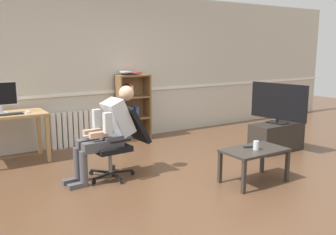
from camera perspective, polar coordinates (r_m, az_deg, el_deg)
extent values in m
plane|color=brown|center=(4.83, 3.99, -9.98)|extent=(18.00, 18.00, 0.00)
cube|color=beige|center=(6.84, -9.30, 7.62)|extent=(12.00, 0.10, 2.70)
cube|color=white|center=(6.81, -8.97, 3.99)|extent=(12.00, 0.03, 0.05)
cube|color=tan|center=(5.82, -18.26, -3.19)|extent=(0.06, 0.06, 0.72)
cube|color=tan|center=(6.33, -19.50, -2.15)|extent=(0.06, 0.06, 0.72)
cube|color=tan|center=(5.91, -24.21, 0.36)|extent=(1.16, 0.63, 0.04)
cube|color=silver|center=(5.96, -24.57, 0.65)|extent=(0.18, 0.14, 0.01)
cube|color=silver|center=(5.97, -24.64, 1.20)|extent=(0.04, 0.02, 0.10)
cube|color=silver|center=(5.94, -24.81, 3.39)|extent=(0.50, 0.02, 0.36)
cube|color=black|center=(5.92, -24.79, 3.37)|extent=(0.46, 0.00, 0.32)
cube|color=black|center=(5.77, -23.79, 0.44)|extent=(0.43, 0.12, 0.02)
cube|color=white|center=(5.83, -21.08, 0.81)|extent=(0.06, 0.10, 0.03)
cube|color=brown|center=(6.74, -7.69, 1.32)|extent=(0.03, 0.28, 1.23)
cube|color=brown|center=(7.01, -3.26, 1.76)|extent=(0.03, 0.28, 1.23)
cube|color=brown|center=(6.99, -5.95, 1.70)|extent=(0.60, 0.02, 1.23)
cube|color=brown|center=(6.99, -5.34, -3.31)|extent=(0.56, 0.28, 0.03)
cube|color=brown|center=(6.90, -5.40, -0.09)|extent=(0.56, 0.28, 0.03)
cube|color=brown|center=(6.84, -5.46, 3.20)|extent=(0.56, 0.28, 0.03)
cube|color=brown|center=(6.80, -5.52, 6.55)|extent=(0.56, 0.28, 0.03)
cube|color=#6699A3|center=(6.87, -7.25, -2.76)|extent=(0.03, 0.19, 0.17)
cube|color=red|center=(6.76, -7.24, 0.59)|extent=(0.05, 0.19, 0.19)
cube|color=black|center=(6.73, -7.40, 3.92)|extent=(0.04, 0.19, 0.18)
cube|color=black|center=(6.89, -6.75, -2.44)|extent=(0.04, 0.19, 0.23)
cube|color=#2D519E|center=(6.81, -6.94, 0.72)|extent=(0.03, 0.19, 0.20)
cube|color=red|center=(6.73, -6.90, 4.02)|extent=(0.04, 0.19, 0.20)
cube|color=#38844C|center=(6.89, -6.33, -2.60)|extent=(0.04, 0.19, 0.19)
cube|color=black|center=(6.83, -6.61, 0.69)|extent=(0.04, 0.19, 0.19)
cube|color=orange|center=(6.78, -6.29, 3.95)|extent=(0.03, 0.19, 0.17)
cube|color=#89428E|center=(6.93, -5.98, -2.36)|extent=(0.03, 0.19, 0.23)
cube|color=#38844C|center=(6.87, -5.82, 0.61)|extent=(0.04, 0.19, 0.15)
cube|color=red|center=(6.76, -6.22, 4.24)|extent=(0.03, 0.19, 0.24)
cube|color=red|center=(6.96, -5.60, -2.39)|extent=(0.03, 0.19, 0.21)
cube|color=#2D519E|center=(6.88, -5.15, 0.88)|extent=(0.05, 0.19, 0.21)
cube|color=white|center=(6.81, -6.00, 4.14)|extent=(0.05, 0.19, 0.20)
cube|color=#38844C|center=(7.00, -4.95, -2.44)|extent=(0.03, 0.19, 0.17)
cube|color=black|center=(6.73, -6.20, 6.71)|extent=(0.16, 0.22, 0.02)
cube|color=red|center=(6.81, -5.18, 6.98)|extent=(0.16, 0.22, 0.02)
cube|color=beige|center=(6.71, -6.57, 7.11)|extent=(0.16, 0.22, 0.02)
cube|color=white|center=(6.52, -17.49, -2.11)|extent=(0.07, 0.08, 0.63)
cube|color=white|center=(6.54, -16.68, -2.01)|extent=(0.07, 0.08, 0.63)
cube|color=white|center=(6.57, -15.87, -1.92)|extent=(0.07, 0.08, 0.63)
cube|color=white|center=(6.59, -15.07, -1.83)|extent=(0.07, 0.08, 0.63)
cube|color=white|center=(6.62, -14.27, -1.74)|extent=(0.07, 0.08, 0.63)
cube|color=white|center=(6.65, -13.49, -1.65)|extent=(0.07, 0.08, 0.63)
cube|color=white|center=(6.68, -12.71, -1.56)|extent=(0.07, 0.08, 0.63)
cube|color=white|center=(6.71, -11.93, -1.47)|extent=(0.07, 0.08, 0.63)
cube|color=black|center=(4.88, -8.15, -8.99)|extent=(0.05, 0.30, 0.02)
cylinder|color=black|center=(4.77, -7.29, -9.94)|extent=(0.03, 0.06, 0.06)
cube|color=black|center=(5.03, -7.25, -8.36)|extent=(0.30, 0.11, 0.02)
cylinder|color=black|center=(5.07, -5.56, -8.63)|extent=(0.06, 0.04, 0.06)
cube|color=black|center=(5.15, -8.69, -7.95)|extent=(0.19, 0.27, 0.02)
cylinder|color=black|center=(5.30, -8.43, -7.82)|extent=(0.05, 0.06, 0.06)
cube|color=black|center=(5.08, -10.48, -8.29)|extent=(0.22, 0.26, 0.02)
cylinder|color=black|center=(5.16, -11.94, -8.47)|extent=(0.05, 0.06, 0.06)
cube|color=black|center=(4.91, -10.21, -8.94)|extent=(0.29, 0.14, 0.02)
cylinder|color=black|center=(4.83, -11.50, -9.81)|extent=(0.06, 0.04, 0.06)
cylinder|color=gray|center=(4.96, -9.01, -6.75)|extent=(0.05, 0.05, 0.30)
cube|color=black|center=(4.91, -9.07, -4.69)|extent=(0.48, 0.48, 0.07)
cube|color=black|center=(5.01, -5.44, -0.99)|extent=(0.35, 0.45, 0.52)
cube|color=black|center=(5.11, -10.24, -2.44)|extent=(0.28, 0.06, 0.03)
cube|color=black|center=(4.66, -7.46, -3.65)|extent=(0.28, 0.06, 0.03)
cube|color=#4C4C51|center=(4.88, -9.11, -3.51)|extent=(0.28, 0.35, 0.14)
cube|color=silver|center=(4.88, -7.81, 0.02)|extent=(0.39, 0.36, 0.52)
sphere|color=#D6A884|center=(4.89, -6.54, 3.80)|extent=(0.20, 0.20, 0.20)
cube|color=white|center=(4.74, -12.17, -2.79)|extent=(0.15, 0.04, 0.02)
cube|color=#4C4C51|center=(4.89, -11.82, -3.93)|extent=(0.42, 0.15, 0.13)
cylinder|color=#4C4C51|center=(4.89, -13.96, -7.19)|extent=(0.10, 0.10, 0.46)
cube|color=#4C4C51|center=(4.92, -14.95, -9.57)|extent=(0.22, 0.10, 0.06)
cube|color=#4C4C51|center=(4.71, -10.82, -4.45)|extent=(0.42, 0.15, 0.13)
cylinder|color=#4C4C51|center=(4.71, -13.04, -7.84)|extent=(0.10, 0.10, 0.46)
cube|color=#4C4C51|center=(4.74, -14.07, -10.30)|extent=(0.22, 0.10, 0.06)
cube|color=silver|center=(4.92, -11.08, -0.22)|extent=(0.10, 0.09, 0.26)
cube|color=#D6A884|center=(4.86, -11.77, -2.22)|extent=(0.24, 0.08, 0.07)
cube|color=silver|center=(4.64, -9.42, -0.83)|extent=(0.10, 0.09, 0.26)
cube|color=#D6A884|center=(4.68, -10.81, -2.65)|extent=(0.24, 0.08, 0.07)
cube|color=#2D2823|center=(6.43, 16.58, -2.93)|extent=(0.93, 0.42, 0.47)
cube|color=black|center=(6.38, 16.69, -0.78)|extent=(0.25, 0.35, 0.02)
cylinder|color=black|center=(6.37, 16.71, -0.47)|extent=(0.04, 0.04, 0.05)
cube|color=black|center=(6.32, 16.87, 2.42)|extent=(0.20, 1.01, 0.60)
cube|color=#B7D1F9|center=(6.34, 16.97, 2.44)|extent=(0.16, 0.95, 0.55)
cube|color=#332D28|center=(4.47, 11.77, -9.13)|extent=(0.04, 0.04, 0.41)
cube|color=#332D28|center=(5.01, 18.14, -7.24)|extent=(0.04, 0.04, 0.41)
cube|color=#332D28|center=(5.28, 14.52, -6.13)|extent=(0.04, 0.04, 0.41)
cube|color=#332D28|center=(4.77, 8.12, -7.72)|extent=(0.04, 0.04, 0.41)
cube|color=#332D28|center=(4.81, 13.37, -5.01)|extent=(0.83, 0.49, 0.03)
cylinder|color=silver|center=(4.76, 13.60, -4.26)|extent=(0.07, 0.07, 0.12)
cube|color=black|center=(4.86, 12.60, -4.51)|extent=(0.15, 0.10, 0.02)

